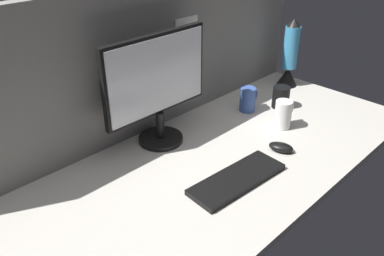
{
  "coord_description": "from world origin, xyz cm",
  "views": [
    {
      "loc": [
        -94.79,
        -82.21,
        84.2
      ],
      "look_at": [
        -2.61,
        0.0,
        14.0
      ],
      "focal_mm": 36.98,
      "sensor_mm": 36.0,
      "label": 1
    }
  ],
  "objects_px": {
    "monitor": "(157,84)",
    "keyboard": "(237,179)",
    "mouse": "(281,147)",
    "mug_ceramic_blue": "(248,99)",
    "mug_black_travel": "(281,97)",
    "mug_ceramic_white": "(283,114)",
    "lava_lamp": "(290,58)"
  },
  "relations": [
    {
      "from": "monitor",
      "to": "mouse",
      "type": "xyz_separation_m",
      "value": [
        0.28,
        -0.4,
        -0.23
      ]
    },
    {
      "from": "mouse",
      "to": "mug_black_travel",
      "type": "xyz_separation_m",
      "value": [
        0.32,
        0.22,
        0.03
      ]
    },
    {
      "from": "keyboard",
      "to": "mug_black_travel",
      "type": "xyz_separation_m",
      "value": [
        0.59,
        0.23,
        0.04
      ]
    },
    {
      "from": "monitor",
      "to": "keyboard",
      "type": "bearing_deg",
      "value": -88.82
    },
    {
      "from": "monitor",
      "to": "lava_lamp",
      "type": "relative_size",
      "value": 1.35
    },
    {
      "from": "monitor",
      "to": "mug_ceramic_blue",
      "type": "xyz_separation_m",
      "value": [
        0.47,
        -0.09,
        -0.19
      ]
    },
    {
      "from": "mouse",
      "to": "monitor",
      "type": "bearing_deg",
      "value": 106.08
    },
    {
      "from": "mouse",
      "to": "mug_ceramic_white",
      "type": "distance_m",
      "value": 0.2
    },
    {
      "from": "mug_ceramic_white",
      "to": "mug_ceramic_blue",
      "type": "xyz_separation_m",
      "value": [
        0.02,
        0.21,
        -0.01
      ]
    },
    {
      "from": "monitor",
      "to": "mug_ceramic_white",
      "type": "height_order",
      "value": "monitor"
    },
    {
      "from": "mug_black_travel",
      "to": "mug_ceramic_white",
      "type": "bearing_deg",
      "value": -143.3
    },
    {
      "from": "mouse",
      "to": "mug_ceramic_blue",
      "type": "height_order",
      "value": "mug_ceramic_blue"
    },
    {
      "from": "monitor",
      "to": "mug_black_travel",
      "type": "height_order",
      "value": "monitor"
    },
    {
      "from": "keyboard",
      "to": "mouse",
      "type": "relative_size",
      "value": 3.85
    },
    {
      "from": "mouse",
      "to": "mug_ceramic_blue",
      "type": "xyz_separation_m",
      "value": [
        0.18,
        0.31,
        0.04
      ]
    },
    {
      "from": "mouse",
      "to": "mug_ceramic_white",
      "type": "xyz_separation_m",
      "value": [
        0.16,
        0.11,
        0.05
      ]
    },
    {
      "from": "keyboard",
      "to": "mouse",
      "type": "height_order",
      "value": "mouse"
    },
    {
      "from": "keyboard",
      "to": "mug_ceramic_blue",
      "type": "xyz_separation_m",
      "value": [
        0.46,
        0.32,
        0.05
      ]
    },
    {
      "from": "mouse",
      "to": "mug_ceramic_blue",
      "type": "bearing_deg",
      "value": 40.14
    },
    {
      "from": "mug_black_travel",
      "to": "lava_lamp",
      "type": "distance_m",
      "value": 0.29
    },
    {
      "from": "monitor",
      "to": "mug_ceramic_blue",
      "type": "relative_size",
      "value": 4.17
    },
    {
      "from": "mouse",
      "to": "lava_lamp",
      "type": "distance_m",
      "value": 0.68
    },
    {
      "from": "keyboard",
      "to": "mug_ceramic_white",
      "type": "xyz_separation_m",
      "value": [
        0.44,
        0.11,
        0.05
      ]
    },
    {
      "from": "keyboard",
      "to": "mug_ceramic_white",
      "type": "height_order",
      "value": "mug_ceramic_white"
    },
    {
      "from": "mug_ceramic_blue",
      "to": "lava_lamp",
      "type": "height_order",
      "value": "lava_lamp"
    },
    {
      "from": "mouse",
      "to": "keyboard",
      "type": "bearing_deg",
      "value": 161.81
    },
    {
      "from": "keyboard",
      "to": "mug_ceramic_blue",
      "type": "relative_size",
      "value": 3.26
    },
    {
      "from": "mug_ceramic_white",
      "to": "lava_lamp",
      "type": "relative_size",
      "value": 0.35
    },
    {
      "from": "keyboard",
      "to": "mug_black_travel",
      "type": "distance_m",
      "value": 0.64
    },
    {
      "from": "keyboard",
      "to": "mug_ceramic_blue",
      "type": "bearing_deg",
      "value": 38.37
    },
    {
      "from": "monitor",
      "to": "mug_ceramic_white",
      "type": "bearing_deg",
      "value": -33.28
    },
    {
      "from": "mug_ceramic_white",
      "to": "mug_ceramic_blue",
      "type": "distance_m",
      "value": 0.21
    }
  ]
}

